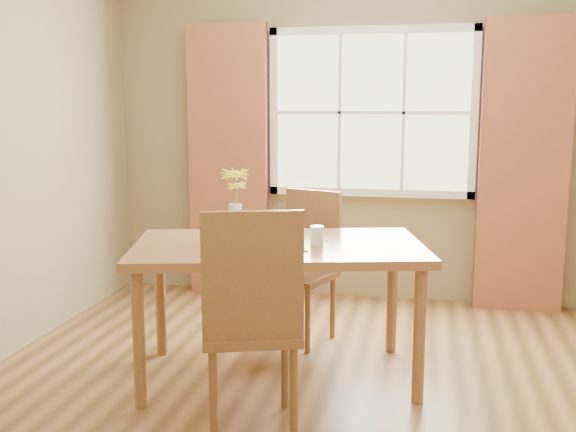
% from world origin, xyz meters
% --- Properties ---
extents(room, '(4.24, 3.84, 2.74)m').
position_xyz_m(room, '(0.00, 0.00, 1.35)').
color(room, brown).
rests_on(room, ground).
extents(window, '(1.62, 0.06, 1.32)m').
position_xyz_m(window, '(0.00, 1.87, 1.50)').
color(window, '#AAC091').
rests_on(window, room).
extents(curtain_left, '(0.65, 0.08, 2.20)m').
position_xyz_m(curtain_left, '(-1.15, 1.78, 1.10)').
color(curtain_left, maroon).
rests_on(curtain_left, room).
extents(curtain_right, '(0.65, 0.08, 2.20)m').
position_xyz_m(curtain_right, '(1.15, 1.78, 1.10)').
color(curtain_right, maroon).
rests_on(curtain_right, room).
extents(dining_table, '(1.80, 1.28, 0.79)m').
position_xyz_m(dining_table, '(-0.37, 0.15, 0.71)').
color(dining_table, '#925B38').
rests_on(dining_table, room).
extents(chair_near, '(0.58, 0.58, 1.11)m').
position_xyz_m(chair_near, '(-0.34, -0.56, 0.61)').
color(chair_near, brown).
rests_on(chair_near, room).
extents(chair_far, '(0.53, 0.53, 1.00)m').
position_xyz_m(chair_far, '(-0.34, 0.85, 0.55)').
color(chair_far, brown).
rests_on(chair_far, room).
extents(placemat, '(0.56, 0.52, 0.01)m').
position_xyz_m(placemat, '(-0.44, -0.01, 0.80)').
color(placemat, beige).
rests_on(placemat, dining_table).
extents(plate, '(0.35, 0.35, 0.01)m').
position_xyz_m(plate, '(-0.39, 0.04, 0.80)').
color(plate, '#91BB2E').
rests_on(plate, placemat).
extents(croissant_sandwich, '(0.19, 0.16, 0.12)m').
position_xyz_m(croissant_sandwich, '(-0.39, 0.00, 0.87)').
color(croissant_sandwich, '#FACA55').
rests_on(croissant_sandwich, plate).
extents(water_glass, '(0.07, 0.07, 0.11)m').
position_xyz_m(water_glass, '(-0.15, 0.14, 0.84)').
color(water_glass, silver).
rests_on(water_glass, dining_table).
extents(flower_vase, '(0.17, 0.17, 0.41)m').
position_xyz_m(flower_vase, '(-0.65, 0.27, 1.04)').
color(flower_vase, silver).
rests_on(flower_vase, dining_table).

